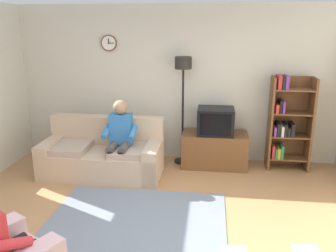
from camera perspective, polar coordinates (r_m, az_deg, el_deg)
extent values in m
plane|color=#B27F51|center=(4.20, -2.61, -17.71)|extent=(12.00, 12.00, 0.00)
cube|color=beige|center=(6.21, 1.45, 6.92)|extent=(6.20, 0.12, 2.70)
cylinder|color=brown|center=(6.29, -9.63, 13.24)|extent=(0.28, 0.03, 0.28)
cylinder|color=white|center=(6.27, -9.67, 13.23)|extent=(0.24, 0.01, 0.24)
cube|color=black|center=(6.27, -9.71, 13.50)|extent=(0.02, 0.01, 0.09)
cube|color=black|center=(6.25, -9.33, 13.24)|extent=(0.11, 0.01, 0.01)
cube|color=beige|center=(6.61, -24.79, 6.45)|extent=(0.12, 1.10, 1.20)
cube|color=tan|center=(5.74, -10.71, -5.94)|extent=(1.90, 0.85, 0.42)
cube|color=tan|center=(5.92, -9.87, -0.62)|extent=(1.90, 0.21, 0.48)
cube|color=tan|center=(5.52, -2.39, -5.80)|extent=(0.22, 0.84, 0.56)
cube|color=tan|center=(6.03, -18.39, -4.73)|extent=(0.22, 0.84, 0.56)
cube|color=tan|center=(5.48, -6.02, -3.94)|extent=(0.60, 0.68, 0.10)
cube|color=tan|center=(5.78, -15.72, -3.37)|extent=(0.60, 0.68, 0.10)
cube|color=brown|center=(6.04, 7.59, -3.84)|extent=(1.10, 0.56, 0.59)
cube|color=black|center=(6.28, 7.60, -2.79)|extent=(1.10, 0.04, 0.03)
cube|color=black|center=(5.87, 7.77, 0.81)|extent=(0.60, 0.48, 0.44)
cube|color=black|center=(5.63, 7.78, 0.16)|extent=(0.50, 0.01, 0.36)
cube|color=brown|center=(6.02, 16.34, 0.38)|extent=(0.04, 0.36, 1.55)
cube|color=brown|center=(6.16, 22.23, 0.17)|extent=(0.04, 0.36, 1.55)
cube|color=brown|center=(6.24, 19.01, 0.69)|extent=(0.64, 0.02, 1.55)
cube|color=brown|center=(6.26, 18.83, -4.86)|extent=(0.60, 0.34, 0.02)
cube|color=red|center=(6.15, 16.69, -3.84)|extent=(0.04, 0.28, 0.21)
cube|color=#267F4C|center=(6.17, 17.12, -4.06)|extent=(0.03, 0.28, 0.17)
cube|color=gold|center=(6.17, 17.53, -4.02)|extent=(0.04, 0.28, 0.18)
cube|color=#267F4C|center=(6.18, 18.00, -3.84)|extent=(0.04, 0.28, 0.22)
cube|color=brown|center=(6.14, 19.15, -1.47)|extent=(0.60, 0.34, 0.02)
cube|color=#72338C|center=(6.04, 16.95, -0.65)|extent=(0.04, 0.28, 0.15)
cube|color=black|center=(6.05, 17.51, -0.41)|extent=(0.06, 0.28, 0.21)
cube|color=silver|center=(6.06, 18.05, -0.61)|extent=(0.04, 0.28, 0.17)
cube|color=black|center=(6.07, 18.53, -0.47)|extent=(0.04, 0.28, 0.21)
cube|color=black|center=(6.09, 18.97, -0.75)|extent=(0.04, 0.28, 0.15)
cube|color=black|center=(6.09, 19.54, -0.46)|extent=(0.06, 0.28, 0.21)
cube|color=brown|center=(6.04, 19.49, 2.05)|extent=(0.60, 0.34, 0.02)
cube|color=red|center=(5.95, 17.29, 2.88)|extent=(0.05, 0.28, 0.14)
cube|color=black|center=(5.95, 17.81, 3.12)|extent=(0.03, 0.28, 0.20)
cube|color=#72338C|center=(5.96, 18.24, 3.07)|extent=(0.04, 0.28, 0.19)
cube|color=brown|center=(5.96, 19.83, 5.66)|extent=(0.60, 0.34, 0.02)
cube|color=red|center=(5.88, 17.67, 6.91)|extent=(0.06, 0.28, 0.22)
cube|color=black|center=(5.89, 18.21, 6.82)|extent=(0.04, 0.28, 0.20)
cube|color=#72338C|center=(5.90, 18.74, 6.83)|extent=(0.05, 0.28, 0.21)
cylinder|color=black|center=(6.25, 2.33, -5.74)|extent=(0.28, 0.28, 0.03)
cylinder|color=black|center=(5.99, 2.42, 1.69)|extent=(0.04, 0.04, 1.70)
cylinder|color=black|center=(5.84, 2.53, 10.29)|extent=(0.28, 0.28, 0.20)
cube|color=slate|center=(4.50, -5.17, -15.19)|extent=(2.20, 1.70, 0.01)
cube|color=#3372B2|center=(5.51, -7.67, -0.46)|extent=(0.34, 0.20, 0.48)
sphere|color=#A37A5B|center=(5.42, -7.83, 3.06)|extent=(0.22, 0.22, 0.22)
cylinder|color=#4C4742|center=(5.39, -7.17, -3.51)|extent=(0.13, 0.38, 0.13)
cylinder|color=#4C4742|center=(5.44, -9.01, -3.41)|extent=(0.13, 0.38, 0.13)
cylinder|color=#4C4742|center=(5.32, -7.57, -7.03)|extent=(0.11, 0.11, 0.52)
cylinder|color=#4C4742|center=(5.37, -9.44, -6.90)|extent=(0.11, 0.11, 0.52)
cylinder|color=#3372B2|center=(5.38, -5.77, -1.05)|extent=(0.09, 0.33, 0.20)
cylinder|color=#3372B2|center=(5.49, -10.05, -0.87)|extent=(0.09, 0.33, 0.20)
cylinder|color=black|center=(3.60, -24.91, -17.71)|extent=(0.30, 0.40, 0.13)
cylinder|color=red|center=(3.22, -24.04, -17.19)|extent=(0.24, 0.33, 0.20)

